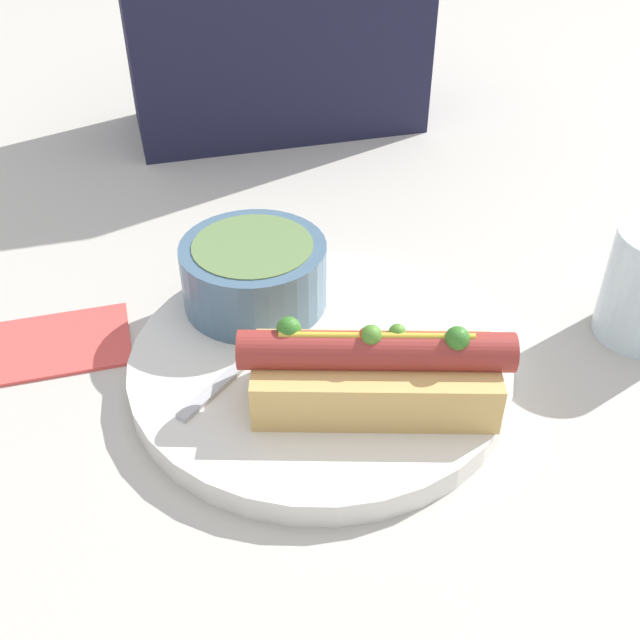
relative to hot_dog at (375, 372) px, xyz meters
The scene contains 6 objects.
ground_plane 0.08m from the hot_dog, 111.40° to the left, with size 4.00×4.00×0.00m, color #BCB7AD.
dinner_plate 0.07m from the hot_dog, 111.40° to the left, with size 0.29×0.29×0.02m.
hot_dog is the anchor object (origin of this frame).
soup_bowl 0.15m from the hot_dog, 112.23° to the left, with size 0.12×0.12×0.05m.
spoon 0.10m from the hot_dog, 123.30° to the left, with size 0.12×0.11×0.01m.
napkin 0.28m from the hot_dog, 148.00° to the left, with size 0.15×0.08×0.01m.
Camera 1 is at (-0.11, -0.41, 0.38)m, focal length 42.00 mm.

